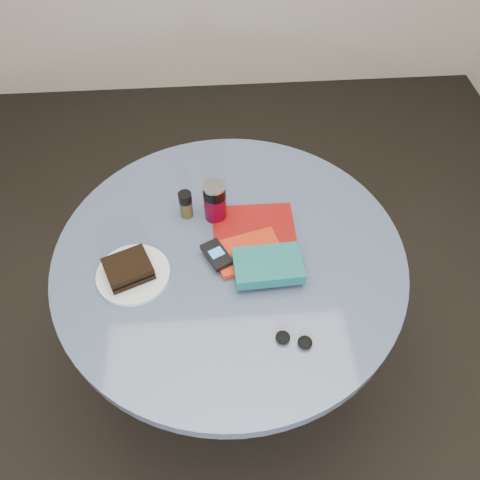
{
  "coord_description": "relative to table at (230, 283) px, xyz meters",
  "views": [
    {
      "loc": [
        -0.03,
        -0.81,
        1.81
      ],
      "look_at": [
        0.03,
        0.0,
        0.8
      ],
      "focal_mm": 35.0,
      "sensor_mm": 36.0,
      "label": 1
    }
  ],
  "objects": [
    {
      "name": "ground",
      "position": [
        0.0,
        0.0,
        -0.59
      ],
      "size": [
        4.0,
        4.0,
        0.0
      ],
      "primitive_type": "plane",
      "color": "black",
      "rests_on": "ground"
    },
    {
      "name": "table",
      "position": [
        0.0,
        0.0,
        0.0
      ],
      "size": [
        1.0,
        1.0,
        0.75
      ],
      "color": "black",
      "rests_on": "ground"
    },
    {
      "name": "plate",
      "position": [
        -0.27,
        -0.06,
        0.17
      ],
      "size": [
        0.22,
        0.22,
        0.01
      ],
      "primitive_type": "cylinder",
      "rotation": [
        0.0,
        0.0,
        0.11
      ],
      "color": "silver",
      "rests_on": "table"
    },
    {
      "name": "sandwich",
      "position": [
        -0.27,
        -0.06,
        0.2
      ],
      "size": [
        0.15,
        0.14,
        0.04
      ],
      "color": "black",
      "rests_on": "plate"
    },
    {
      "name": "soda_can",
      "position": [
        -0.03,
        0.14,
        0.23
      ],
      "size": [
        0.07,
        0.07,
        0.13
      ],
      "color": "#5C041B",
      "rests_on": "table"
    },
    {
      "name": "pepper_grinder",
      "position": [
        -0.12,
        0.15,
        0.21
      ],
      "size": [
        0.05,
        0.05,
        0.09
      ],
      "color": "#3E331A",
      "rests_on": "table"
    },
    {
      "name": "magazine",
      "position": [
        0.08,
        0.08,
        0.17
      ],
      "size": [
        0.24,
        0.18,
        0.0
      ],
      "primitive_type": "cube",
      "rotation": [
        0.0,
        0.0,
        -0.0
      ],
      "color": "maroon",
      "rests_on": "table"
    },
    {
      "name": "red_book",
      "position": [
        0.05,
        -0.02,
        0.18
      ],
      "size": [
        0.21,
        0.17,
        0.02
      ],
      "primitive_type": "cube",
      "rotation": [
        0.0,
        0.0,
        0.25
      ],
      "color": "#AE260D",
      "rests_on": "magazine"
    },
    {
      "name": "novel",
      "position": [
        0.1,
        -0.08,
        0.2
      ],
      "size": [
        0.19,
        0.13,
        0.04
      ],
      "primitive_type": "cube",
      "rotation": [
        0.0,
        0.0,
        0.05
      ],
      "color": "#125557",
      "rests_on": "red_book"
    },
    {
      "name": "mp3_player",
      "position": [
        -0.04,
        -0.03,
        0.19
      ],
      "size": [
        0.09,
        0.11,
        0.02
      ],
      "color": "black",
      "rests_on": "red_book"
    },
    {
      "name": "headphones",
      "position": [
        0.14,
        -0.29,
        0.17
      ],
      "size": [
        0.1,
        0.06,
        0.02
      ],
      "color": "black",
      "rests_on": "table"
    }
  ]
}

